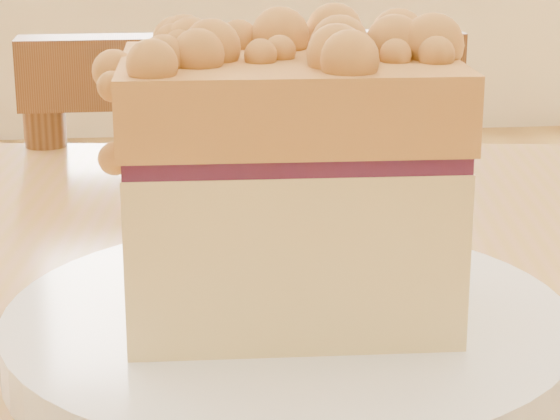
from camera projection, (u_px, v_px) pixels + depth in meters
plate at (288, 333)px, 0.47m from camera, size 0.24×0.24×0.02m
cake_slice at (290, 169)px, 0.45m from camera, size 0.14×0.11×0.13m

